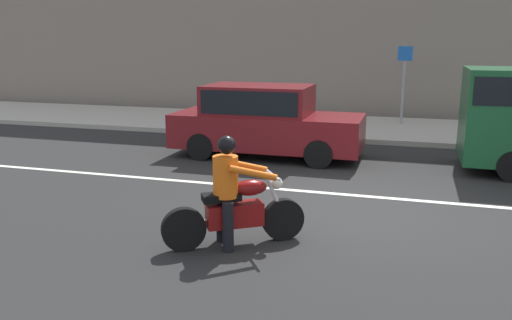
% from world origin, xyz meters
% --- Properties ---
extents(ground_plane, '(80.00, 80.00, 0.00)m').
position_xyz_m(ground_plane, '(0.00, 0.00, 0.00)').
color(ground_plane, black).
extents(sidewalk_slab, '(40.00, 4.40, 0.14)m').
position_xyz_m(sidewalk_slab, '(0.00, 8.00, 0.07)').
color(sidewalk_slab, '#A8A399').
rests_on(sidewalk_slab, ground_plane).
extents(lane_marking_stripe, '(18.00, 0.14, 0.01)m').
position_xyz_m(lane_marking_stripe, '(0.85, 0.90, 0.00)').
color(lane_marking_stripe, silver).
rests_on(lane_marking_stripe, ground_plane).
extents(motorcycle_with_rider_orange_stripe, '(1.75, 1.20, 1.55)m').
position_xyz_m(motorcycle_with_rider_orange_stripe, '(-1.42, -1.95, 0.64)').
color(motorcycle_with_rider_orange_stripe, black).
rests_on(motorcycle_with_rider_orange_stripe, ground_plane).
extents(parked_sedan_maroon, '(4.51, 1.82, 1.72)m').
position_xyz_m(parked_sedan_maroon, '(-2.55, 3.57, 0.88)').
color(parked_sedan_maroon, maroon).
rests_on(parked_sedan_maroon, ground_plane).
extents(street_sign_post, '(0.44, 0.08, 2.46)m').
position_xyz_m(street_sign_post, '(0.53, 8.76, 1.63)').
color(street_sign_post, gray).
rests_on(street_sign_post, sidewalk_slab).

